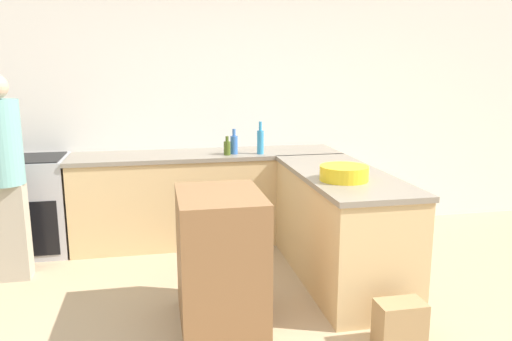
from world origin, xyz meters
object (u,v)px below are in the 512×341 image
olive_oil_bottle (227,148)px  water_bottle_blue (234,144)px  mixing_bowl (344,173)px  dish_soap_bottle (260,141)px  person_by_range (4,171)px  paper_bag (400,324)px  island_table (221,259)px  range_oven (29,206)px

olive_oil_bottle → water_bottle_blue: bearing=32.2°
mixing_bowl → dish_soap_bottle: dish_soap_bottle is taller
person_by_range → paper_bag: 3.20m
water_bottle_blue → person_by_range: (-1.95, -0.51, -0.08)m
mixing_bowl → dish_soap_bottle: size_ratio=1.15×
olive_oil_bottle → dish_soap_bottle: dish_soap_bottle is taller
island_table → olive_oil_bottle: olive_oil_bottle is taller
olive_oil_bottle → paper_bag: (0.79, -2.06, -0.83)m
water_bottle_blue → person_by_range: 2.02m
water_bottle_blue → olive_oil_bottle: bearing=-147.8°
person_by_range → dish_soap_bottle: bearing=11.7°
dish_soap_bottle → paper_bag: dish_soap_bottle is taller
island_table → water_bottle_blue: bearing=77.6°
dish_soap_bottle → person_by_range: size_ratio=0.19×
olive_oil_bottle → paper_bag: bearing=-69.0°
range_oven → paper_bag: bearing=-40.0°
olive_oil_bottle → paper_bag: olive_oil_bottle is taller
island_table → mixing_bowl: (0.97, 0.26, 0.50)m
island_table → water_bottle_blue: (0.34, 1.56, 0.54)m
island_table → olive_oil_bottle: (0.27, 1.51, 0.52)m
person_by_range → island_table: bearing=-33.2°
person_by_range → paper_bag: person_by_range is taller
mixing_bowl → paper_bag: size_ratio=1.21×
paper_bag → mixing_bowl: bearing=96.2°
olive_oil_bottle → mixing_bowl: bearing=-60.7°
olive_oil_bottle → paper_bag: 2.35m
olive_oil_bottle → person_by_range: 1.93m
water_bottle_blue → dish_soap_bottle: size_ratio=0.78×
mixing_bowl → person_by_range: 2.70m
paper_bag → water_bottle_blue: bearing=108.7°
island_table → paper_bag: 1.23m
range_oven → paper_bag: size_ratio=3.03×
island_table → mixing_bowl: bearing=15.0°
water_bottle_blue → paper_bag: 2.38m
range_oven → water_bottle_blue: size_ratio=3.74×
olive_oil_bottle → person_by_range: person_by_range is taller
range_oven → island_table: 2.31m
island_table → person_by_range: bearing=146.8°
dish_soap_bottle → olive_oil_bottle: bearing=179.6°
mixing_bowl → paper_bag: bearing=-83.8°
island_table → paper_bag: size_ratio=3.04×
island_table → person_by_range: size_ratio=0.54×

